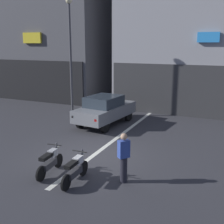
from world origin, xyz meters
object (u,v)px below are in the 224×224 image
(car_grey_crossing_near, at_px, (105,109))
(person_by_motorcycles, at_px, (124,157))
(street_lamp, at_px, (70,47))
(motorcycle_silver_row_leftmost, at_px, (50,161))
(motorcycle_white_row_left_mid, at_px, (75,169))

(car_grey_crossing_near, xyz_separation_m, person_by_motorcycles, (3.49, -5.92, -0.03))
(street_lamp, distance_m, person_by_motorcycles, 9.87)
(car_grey_crossing_near, bearing_deg, motorcycle_silver_row_leftmost, -81.66)
(person_by_motorcycles, bearing_deg, street_lamp, 132.16)
(motorcycle_silver_row_leftmost, height_order, motorcycle_white_row_left_mid, same)
(street_lamp, height_order, motorcycle_white_row_left_mid, street_lamp)
(motorcycle_silver_row_leftmost, xyz_separation_m, person_by_motorcycles, (2.55, 0.48, 0.40))
(motorcycle_white_row_left_mid, bearing_deg, car_grey_crossing_near, 107.41)
(car_grey_crossing_near, distance_m, person_by_motorcycles, 6.87)
(motorcycle_silver_row_leftmost, bearing_deg, car_grey_crossing_near, 98.34)
(motorcycle_white_row_left_mid, relative_size, person_by_motorcycles, 1.00)
(street_lamp, bearing_deg, car_grey_crossing_near, -19.15)
(car_grey_crossing_near, distance_m, street_lamp, 4.44)
(car_grey_crossing_near, relative_size, street_lamp, 0.61)
(car_grey_crossing_near, bearing_deg, street_lamp, 160.85)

